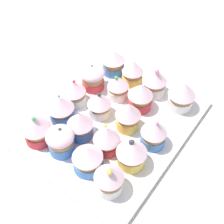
{
  "coord_description": "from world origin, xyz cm",
  "views": [
    {
      "loc": [
        -25.93,
        35.22,
        52.31
      ],
      "look_at": [
        0.0,
        0.0,
        4.2
      ],
      "focal_mm": 45.72,
      "sensor_mm": 36.0,
      "label": 1
    }
  ],
  "objects_px": {
    "baking_tray": "(112,122)",
    "cupcake_8": "(128,115)",
    "cupcake_2": "(132,72)",
    "cupcake_0": "(182,94)",
    "cupcake_3": "(113,62)",
    "cupcake_7": "(154,133)",
    "cupcake_4": "(140,96)",
    "cupcake_18": "(36,128)",
    "cupcake_11": "(132,152)",
    "cupcake_15": "(109,178)",
    "cupcake_10": "(73,92)",
    "cupcake_5": "(118,87)",
    "cupcake_14": "(61,108)",
    "cupcake_16": "(88,158)",
    "cupcake_1": "(155,81)",
    "cupcake_9": "(100,103)",
    "cupcake_13": "(80,124)",
    "cupcake_12": "(107,138)",
    "cupcake_6": "(93,77)",
    "cupcake_17": "(61,140)"
  },
  "relations": [
    {
      "from": "cupcake_4",
      "to": "cupcake_18",
      "type": "bearing_deg",
      "value": 59.92
    },
    {
      "from": "cupcake_9",
      "to": "cupcake_13",
      "type": "relative_size",
      "value": 0.95
    },
    {
      "from": "cupcake_12",
      "to": "cupcake_17",
      "type": "bearing_deg",
      "value": 39.2
    },
    {
      "from": "cupcake_6",
      "to": "cupcake_13",
      "type": "xyz_separation_m",
      "value": [
        -0.08,
        0.14,
        0.0
      ]
    },
    {
      "from": "cupcake_10",
      "to": "cupcake_8",
      "type": "bearing_deg",
      "value": -175.68
    },
    {
      "from": "baking_tray",
      "to": "cupcake_5",
      "type": "bearing_deg",
      "value": -64.02
    },
    {
      "from": "cupcake_17",
      "to": "cupcake_9",
      "type": "bearing_deg",
      "value": -89.86
    },
    {
      "from": "cupcake_10",
      "to": "cupcake_5",
      "type": "bearing_deg",
      "value": -133.16
    },
    {
      "from": "cupcake_5",
      "to": "cupcake_16",
      "type": "height_order",
      "value": "same"
    },
    {
      "from": "baking_tray",
      "to": "cupcake_15",
      "type": "bearing_deg",
      "value": 124.53
    },
    {
      "from": "cupcake_15",
      "to": "cupcake_16",
      "type": "height_order",
      "value": "cupcake_15"
    },
    {
      "from": "cupcake_4",
      "to": "cupcake_13",
      "type": "height_order",
      "value": "cupcake_4"
    },
    {
      "from": "baking_tray",
      "to": "cupcake_8",
      "type": "xyz_separation_m",
      "value": [
        -0.04,
        -0.01,
        0.05
      ]
    },
    {
      "from": "cupcake_5",
      "to": "cupcake_12",
      "type": "xyz_separation_m",
      "value": [
        -0.07,
        0.14,
        0.0
      ]
    },
    {
      "from": "baking_tray",
      "to": "cupcake_18",
      "type": "height_order",
      "value": "cupcake_18"
    },
    {
      "from": "cupcake_11",
      "to": "cupcake_17",
      "type": "distance_m",
      "value": 0.15
    },
    {
      "from": "cupcake_4",
      "to": "cupcake_12",
      "type": "bearing_deg",
      "value": 94.03
    },
    {
      "from": "cupcake_11",
      "to": "cupcake_18",
      "type": "distance_m",
      "value": 0.21
    },
    {
      "from": "cupcake_10",
      "to": "cupcake_18",
      "type": "bearing_deg",
      "value": 96.13
    },
    {
      "from": "cupcake_11",
      "to": "cupcake_9",
      "type": "bearing_deg",
      "value": -28.06
    },
    {
      "from": "cupcake_3",
      "to": "cupcake_7",
      "type": "xyz_separation_m",
      "value": [
        -0.21,
        0.15,
        0.0
      ]
    },
    {
      "from": "cupcake_16",
      "to": "cupcake_9",
      "type": "bearing_deg",
      "value": -61.4
    },
    {
      "from": "cupcake_2",
      "to": "cupcake_16",
      "type": "xyz_separation_m",
      "value": [
        -0.07,
        0.27,
        -0.0
      ]
    },
    {
      "from": "baking_tray",
      "to": "cupcake_11",
      "type": "distance_m",
      "value": 0.13
    },
    {
      "from": "cupcake_1",
      "to": "cupcake_16",
      "type": "xyz_separation_m",
      "value": [
        -0.01,
        0.27,
        -0.01
      ]
    },
    {
      "from": "cupcake_17",
      "to": "baking_tray",
      "type": "bearing_deg",
      "value": -105.54
    },
    {
      "from": "cupcake_10",
      "to": "baking_tray",
      "type": "bearing_deg",
      "value": -177.11
    },
    {
      "from": "cupcake_2",
      "to": "cupcake_4",
      "type": "distance_m",
      "value": 0.09
    },
    {
      "from": "cupcake_14",
      "to": "cupcake_15",
      "type": "distance_m",
      "value": 0.21
    },
    {
      "from": "cupcake_13",
      "to": "baking_tray",
      "type": "bearing_deg",
      "value": -112.06
    },
    {
      "from": "cupcake_6",
      "to": "cupcake_15",
      "type": "relative_size",
      "value": 0.85
    },
    {
      "from": "baking_tray",
      "to": "cupcake_0",
      "type": "bearing_deg",
      "value": -127.72
    },
    {
      "from": "cupcake_0",
      "to": "cupcake_3",
      "type": "distance_m",
      "value": 0.21
    },
    {
      "from": "cupcake_14",
      "to": "cupcake_16",
      "type": "bearing_deg",
      "value": 153.97
    },
    {
      "from": "baking_tray",
      "to": "cupcake_1",
      "type": "xyz_separation_m",
      "value": [
        -0.03,
        -0.14,
        0.05
      ]
    },
    {
      "from": "cupcake_0",
      "to": "cupcake_16",
      "type": "distance_m",
      "value": 0.28
    },
    {
      "from": "cupcake_4",
      "to": "cupcake_12",
      "type": "relative_size",
      "value": 1.03
    },
    {
      "from": "cupcake_1",
      "to": "cupcake_9",
      "type": "height_order",
      "value": "cupcake_1"
    },
    {
      "from": "cupcake_11",
      "to": "cupcake_15",
      "type": "xyz_separation_m",
      "value": [
        0.0,
        0.07,
        0.0
      ]
    },
    {
      "from": "cupcake_0",
      "to": "cupcake_14",
      "type": "xyz_separation_m",
      "value": [
        0.2,
        0.2,
        -0.0
      ]
    },
    {
      "from": "baking_tray",
      "to": "cupcake_4",
      "type": "bearing_deg",
      "value": -109.93
    },
    {
      "from": "cupcake_10",
      "to": "cupcake_15",
      "type": "distance_m",
      "value": 0.25
    },
    {
      "from": "cupcake_1",
      "to": "cupcake_13",
      "type": "distance_m",
      "value": 0.22
    },
    {
      "from": "cupcake_3",
      "to": "cupcake_11",
      "type": "relative_size",
      "value": 0.93
    },
    {
      "from": "cupcake_4",
      "to": "cupcake_10",
      "type": "distance_m",
      "value": 0.16
    },
    {
      "from": "baking_tray",
      "to": "cupcake_2",
      "type": "height_order",
      "value": "cupcake_2"
    },
    {
      "from": "cupcake_2",
      "to": "cupcake_17",
      "type": "relative_size",
      "value": 1.03
    },
    {
      "from": "baking_tray",
      "to": "cupcake_10",
      "type": "xyz_separation_m",
      "value": [
        0.11,
        0.01,
        0.04
      ]
    },
    {
      "from": "cupcake_1",
      "to": "cupcake_3",
      "type": "relative_size",
      "value": 1.16
    },
    {
      "from": "cupcake_2",
      "to": "cupcake_0",
      "type": "bearing_deg",
      "value": 178.51
    }
  ]
}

